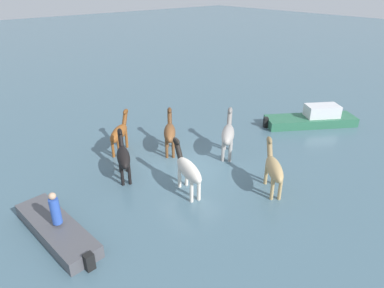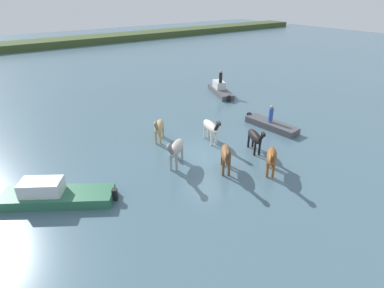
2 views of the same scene
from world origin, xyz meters
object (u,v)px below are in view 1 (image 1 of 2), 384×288
object	(u,v)px
horse_pinto_flank	(188,169)
horse_dark_mare	(228,134)
horse_rear_stallion	(119,133)
boat_skiff_near	(57,232)
person_spotter_bow	(55,209)
boat_launch_far	(312,120)
horse_dun_straggler	(170,132)
horse_chestnut_trailing	(123,157)
horse_gray_outer	(274,168)

from	to	relation	value
horse_pinto_flank	horse_dark_mare	bearing A→B (deg)	-55.28
horse_rear_stallion	horse_pinto_flank	size ratio (longest dim) A/B	0.82
boat_skiff_near	person_spotter_bow	world-z (taller)	person_spotter_bow
horse_dark_mare	boat_launch_far	distance (m)	6.67
horse_pinto_flank	boat_launch_far	distance (m)	10.25
horse_dun_straggler	boat_launch_far	bearing A→B (deg)	-70.05
horse_rear_stallion	horse_chestnut_trailing	xyz separation A→B (m)	(1.11, 2.31, -0.01)
person_spotter_bow	boat_launch_far	bearing A→B (deg)	179.84
person_spotter_bow	horse_rear_stallion	bearing A→B (deg)	-138.26
horse_dun_straggler	boat_launch_far	world-z (taller)	horse_dun_straggler
horse_dark_mare	horse_chestnut_trailing	distance (m)	5.17
horse_chestnut_trailing	horse_dun_straggler	distance (m)	3.10
boat_launch_far	person_spotter_bow	world-z (taller)	person_spotter_bow
boat_launch_far	horse_dark_mare	bearing A→B (deg)	-152.32
horse_gray_outer	horse_rear_stallion	bearing A→B (deg)	61.93
horse_rear_stallion	boat_launch_far	distance (m)	11.33
horse_dun_straggler	boat_skiff_near	distance (m)	7.27
horse_dark_mare	horse_gray_outer	bearing A→B (deg)	-144.97
horse_dun_straggler	person_spotter_bow	size ratio (longest dim) A/B	1.85
horse_rear_stallion	horse_dun_straggler	bearing A→B (deg)	-80.87
horse_gray_outer	person_spotter_bow	xyz separation A→B (m)	(7.78, -2.88, 0.08)
horse_dark_mare	boat_skiff_near	bearing A→B (deg)	142.16
person_spotter_bow	boat_skiff_near	bearing A→B (deg)	-56.67
horse_rear_stallion	horse_dun_straggler	size ratio (longest dim) A/B	0.94
horse_chestnut_trailing	person_spotter_bow	xyz separation A→B (m)	(3.67, 1.96, 0.10)
horse_dark_mare	boat_skiff_near	world-z (taller)	horse_dark_mare
horse_rear_stallion	person_spotter_bow	size ratio (longest dim) A/B	1.73
horse_chestnut_trailing	horse_dun_straggler	xyz separation A→B (m)	(-3.02, -0.69, 0.04)
horse_rear_stallion	boat_skiff_near	size ratio (longest dim) A/B	0.47
boat_launch_far	horse_gray_outer	bearing A→B (deg)	-126.41
horse_rear_stallion	horse_gray_outer	bearing A→B (deg)	-107.77
horse_chestnut_trailing	horse_pinto_flank	bearing A→B (deg)	-128.19
horse_dun_straggler	boat_launch_far	xyz separation A→B (m)	(-8.55, 2.69, -0.74)
boat_skiff_near	horse_rear_stallion	bearing A→B (deg)	-54.29
horse_dark_mare	horse_rear_stallion	world-z (taller)	horse_dark_mare
horse_rear_stallion	boat_skiff_near	distance (m)	6.45
boat_launch_far	horse_rear_stallion	bearing A→B (deg)	-169.62
horse_rear_stallion	horse_gray_outer	xyz separation A→B (m)	(-3.00, 7.14, 0.02)
boat_skiff_near	person_spotter_bow	xyz separation A→B (m)	(-0.06, 0.09, 0.96)
horse_gray_outer	boat_skiff_near	xyz separation A→B (m)	(7.84, -2.97, -0.88)
horse_pinto_flank	person_spotter_bow	world-z (taller)	horse_pinto_flank
horse_dark_mare	horse_dun_straggler	world-z (taller)	horse_dark_mare
horse_chestnut_trailing	person_spotter_bow	distance (m)	4.16
horse_pinto_flank	boat_launch_far	size ratio (longest dim) A/B	0.48
horse_dark_mare	person_spotter_bow	xyz separation A→B (m)	(8.64, 0.55, 0.00)
boat_launch_far	horse_pinto_flank	bearing A→B (deg)	-143.26
horse_dun_straggler	horse_gray_outer	world-z (taller)	horse_dun_straggler
horse_dark_mare	boat_launch_far	xyz separation A→B (m)	(-6.60, 0.59, -0.80)
horse_chestnut_trailing	person_spotter_bow	world-z (taller)	horse_chestnut_trailing
horse_dun_straggler	horse_chestnut_trailing	bearing A→B (deg)	140.33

